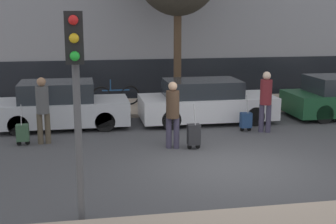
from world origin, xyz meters
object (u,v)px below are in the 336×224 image
(pedestrian_left, at_px, (43,106))
(pedestrian_right, at_px, (266,98))
(trolley_left, at_px, (23,133))
(parked_bicycle, at_px, (116,95))
(parked_car_0, at_px, (61,106))
(traffic_light, at_px, (76,75))
(pedestrian_center, at_px, (173,111))
(trolley_right, at_px, (246,120))
(parked_car_1, at_px, (206,102))
(trolley_center, at_px, (194,135))

(pedestrian_left, xyz_separation_m, pedestrian_right, (6.30, 0.10, 0.00))
(trolley_left, height_order, parked_bicycle, trolley_left)
(parked_car_0, distance_m, traffic_light, 7.19)
(parked_car_0, height_order, pedestrian_center, pedestrian_center)
(pedestrian_left, height_order, traffic_light, traffic_light)
(pedestrian_left, distance_m, trolley_right, 5.83)
(parked_car_1, distance_m, trolley_center, 3.17)
(trolley_center, bearing_deg, parked_bicycle, 105.78)
(parked_car_0, xyz_separation_m, pedestrian_right, (5.90, -1.69, 0.37))
(parked_car_0, height_order, trolley_center, parked_car_0)
(pedestrian_left, distance_m, traffic_light, 5.44)
(parked_car_0, relative_size, pedestrian_center, 2.28)
(traffic_light, distance_m, parked_bicycle, 9.84)
(pedestrian_right, distance_m, parked_bicycle, 5.94)
(trolley_left, bearing_deg, parked_car_1, 18.15)
(pedestrian_left, xyz_separation_m, parked_bicycle, (2.24, 4.41, -0.53))
(pedestrian_left, relative_size, pedestrian_right, 1.00)
(parked_car_1, height_order, pedestrian_right, pedestrian_right)
(pedestrian_right, relative_size, traffic_light, 0.52)
(pedestrian_center, bearing_deg, trolley_right, -132.65)
(parked_car_1, bearing_deg, trolley_right, -59.27)
(pedestrian_left, bearing_deg, trolley_right, -3.26)
(pedestrian_center, distance_m, traffic_light, 4.95)
(trolley_left, xyz_separation_m, traffic_light, (1.52, -5.08, 2.15))
(trolley_left, xyz_separation_m, pedestrian_right, (6.85, 0.16, 0.69))
(trolley_right, bearing_deg, parked_car_1, 120.73)
(pedestrian_right, height_order, parked_bicycle, pedestrian_right)
(trolley_right, bearing_deg, parked_car_0, 164.54)
(parked_bicycle, bearing_deg, parked_car_1, -44.79)
(trolley_center, bearing_deg, pedestrian_center, 161.22)
(parked_car_0, relative_size, traffic_light, 1.14)
(parked_car_1, relative_size, trolley_center, 3.59)
(pedestrian_center, xyz_separation_m, parked_bicycle, (-1.07, 5.45, -0.50))
(parked_car_1, relative_size, pedestrian_left, 2.38)
(trolley_left, xyz_separation_m, parked_bicycle, (2.79, 4.47, 0.15))
(parked_bicycle, bearing_deg, pedestrian_left, -116.98)
(parked_car_0, relative_size, parked_car_1, 0.93)
(trolley_center, distance_m, pedestrian_right, 2.87)
(trolley_left, xyz_separation_m, trolley_right, (6.33, 0.36, -0.00))
(pedestrian_center, relative_size, pedestrian_right, 0.97)
(pedestrian_left, bearing_deg, trolley_left, -179.93)
(parked_car_1, bearing_deg, traffic_light, -119.92)
(trolley_left, distance_m, pedestrian_right, 6.88)
(parked_car_0, height_order, parked_bicycle, parked_car_0)
(pedestrian_left, bearing_deg, traffic_light, -85.52)
(parked_bicycle, bearing_deg, trolley_right, -49.20)
(trolley_right, bearing_deg, parked_bicycle, 130.80)
(pedestrian_center, bearing_deg, parked_car_0, -25.51)
(pedestrian_left, distance_m, parked_bicycle, 4.97)
(pedestrian_left, distance_m, trolley_left, 0.88)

